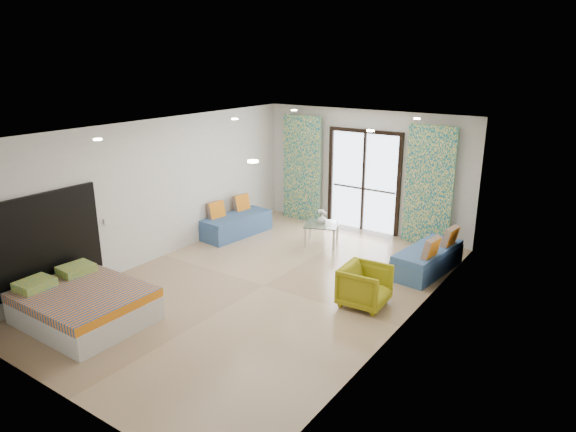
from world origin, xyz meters
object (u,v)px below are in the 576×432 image
Objects in this scene: daybed_left at (236,224)px; daybed_right at (428,259)px; coffee_table at (322,226)px; armchair at (365,284)px; bed at (83,305)px.

daybed_right reaches higher than daybed_left.
daybed_right is 1.97× the size of coffee_table.
daybed_left is 1.94× the size of coffee_table.
armchair is (3.86, -1.45, 0.11)m from daybed_left.
daybed_right is at bearing -14.70° from armchair.
daybed_left is at bearing -162.92° from coffee_table.
armchair is at bearing -94.69° from daybed_right.
bed is 4.30m from armchair.
daybed_left is (-0.64, 4.28, -0.01)m from bed.
armchair is at bearing -14.16° from daybed_left.
daybed_right is 2.38m from coffee_table.
armchair is (-0.37, -1.86, 0.11)m from daybed_right.
bed is 1.07× the size of daybed_left.
coffee_table is 2.84m from armchair.
bed is 5.91m from daybed_right.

